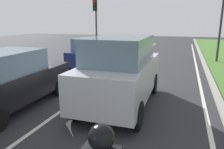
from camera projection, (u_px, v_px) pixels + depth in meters
ground_plane at (130, 71)px, 12.17m from camera, size 60.00×60.00×0.00m
lane_line_center at (119, 70)px, 12.39m from camera, size 0.12×32.00×0.01m
lane_line_right_edge at (198, 76)px, 11.05m from camera, size 0.12×32.00×0.01m
curb_right at (209, 76)px, 10.88m from camera, size 0.24×48.00×0.12m
car_suv_ahead at (121, 71)px, 6.98m from camera, size 2.00×4.51×2.28m
car_sedan_left_lane at (10, 80)px, 6.83m from camera, size 1.89×4.32×1.86m
car_hatchback_far at (91, 53)px, 12.85m from camera, size 1.75×3.71×1.78m
traffic_light_near_right at (223, 7)px, 13.78m from camera, size 0.32×0.50×5.29m
traffic_light_overhead_left at (96, 15)px, 18.32m from camera, size 0.32×0.50×4.84m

